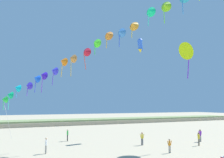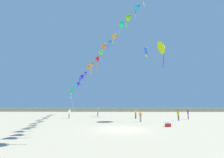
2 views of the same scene
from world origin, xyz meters
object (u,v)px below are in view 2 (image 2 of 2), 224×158
Objects in this scene: person_far_left at (98,112)px; person_far_center at (188,113)px; person_near_right at (140,116)px; person_mid_center at (69,113)px; large_kite_mid_trail at (163,47)px; large_kite_low_lead at (146,52)px; person_near_left at (178,114)px; beach_cooler at (168,125)px; person_far_right at (136,113)px.

person_far_center reaches higher than person_far_left.
person_mid_center reaches higher than person_near_right.
person_near_right is at bearing -59.11° from person_far_left.
large_kite_mid_trail is at bearing -13.40° from person_mid_center.
person_far_center is 16.79m from large_kite_low_lead.
beach_cooler is at bearing -119.89° from person_near_left.
large_kite_mid_trail is (-4.64, -3.06, 11.15)m from person_far_center.
person_near_left is 0.97× the size of person_mid_center.
person_near_left is 2.89× the size of beach_cooler.
person_near_right is 0.87× the size of person_far_center.
person_far_left is at bearing 118.94° from beach_cooler.
person_far_left is 19.06m from person_far_center.
large_kite_low_lead is at bearing 125.93° from person_far_center.
person_far_right is at bearing -43.90° from person_far_left.
person_near_left is at bearing -138.84° from person_far_center.
person_mid_center is 21.38m from person_far_center.
person_far_left is (-14.32, 11.02, 0.01)m from person_near_left.
person_far_center is 11.80m from beach_cooler.
person_near_right is 10.11m from person_far_center.
person_far_right is 0.34× the size of large_kite_mid_trail.
large_kite_mid_trail is (16.72, -3.98, 11.16)m from person_mid_center.
person_near_left is 8.45m from beach_cooler.
person_far_center is at bearing 33.41° from large_kite_mid_trail.
person_mid_center is 0.35× the size of large_kite_mid_trail.
person_mid_center is at bearing 144.11° from beach_cooler.
person_far_right is at bearing 101.73° from beach_cooler.
person_near_right is 0.61× the size of large_kite_low_lead.
person_far_right reaches higher than person_near_right.
person_far_center is at bearing -7.00° from person_far_right.
person_far_left is at bearing 172.93° from large_kite_low_lead.
person_near_right is at bearing -162.52° from large_kite_mid_trail.
person_near_left is 19.01m from person_mid_center.
person_far_left reaches higher than beach_cooler.
person_near_right is at bearing 113.61° from beach_cooler.
person_far_left is at bearing 136.26° from large_kite_mid_trail.
person_far_center is (9.05, -1.11, 0.05)m from person_far_right.
person_near_left is at bearing 20.80° from large_kite_mid_trail.
person_far_right is 12.73m from large_kite_mid_trail.
person_far_left is 0.97× the size of person_far_center.
beach_cooler is (2.22, -10.71, -0.74)m from person_far_right.
large_kite_mid_trail is at bearing -146.59° from person_far_center.
large_kite_low_lead is 22.61m from beach_cooler.
person_mid_center is at bearing -119.47° from person_far_left.
person_far_center is at bearing 26.17° from person_near_right.
large_kite_low_lead is 0.51× the size of large_kite_mid_trail.
person_far_right is 15.97m from large_kite_low_lead.
large_kite_mid_trail reaches higher than beach_cooler.
person_far_left is 20.94m from beach_cooler.
beach_cooler is at bearing -125.41° from person_far_center.
large_kite_mid_trail is at bearing -86.54° from large_kite_low_lead.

